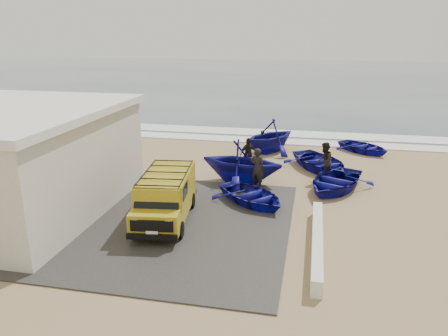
{
  "coord_description": "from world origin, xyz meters",
  "views": [
    {
      "loc": [
        4.63,
        -16.83,
        7.16
      ],
      "look_at": [
        0.76,
        1.71,
        1.2
      ],
      "focal_mm": 35.0,
      "sensor_mm": 36.0,
      "label": 1
    }
  ],
  "objects_px": {
    "parapet": "(317,242)",
    "boat_near_right": "(335,181)",
    "boat_mid_left": "(242,161)",
    "building": "(6,160)",
    "fisherman_front": "(257,168)",
    "van": "(166,195)",
    "boat_far_left": "(270,136)",
    "boat_far_right": "(364,147)",
    "fisherman_middle": "(324,161)",
    "boat_near_left": "(252,196)",
    "fisherman_back": "(248,154)",
    "boat_mid_right": "(320,162)"
  },
  "relations": [
    {
      "from": "building",
      "to": "fisherman_front",
      "type": "xyz_separation_m",
      "value": [
        9.67,
        4.64,
        -1.18
      ]
    },
    {
      "from": "van",
      "to": "boat_far_right",
      "type": "bearing_deg",
      "value": 47.34
    },
    {
      "from": "boat_near_right",
      "to": "boat_far_left",
      "type": "bearing_deg",
      "value": 145.6
    },
    {
      "from": "boat_near_right",
      "to": "van",
      "type": "bearing_deg",
      "value": -119.34
    },
    {
      "from": "boat_mid_right",
      "to": "boat_near_right",
      "type": "bearing_deg",
      "value": -109.0
    },
    {
      "from": "building",
      "to": "fisherman_middle",
      "type": "relative_size",
      "value": 4.9
    },
    {
      "from": "boat_mid_left",
      "to": "parapet",
      "type": "bearing_deg",
      "value": -140.92
    },
    {
      "from": "boat_near_right",
      "to": "fisherman_middle",
      "type": "relative_size",
      "value": 2.13
    },
    {
      "from": "boat_mid_right",
      "to": "boat_far_left",
      "type": "height_order",
      "value": "boat_far_left"
    },
    {
      "from": "building",
      "to": "boat_far_left",
      "type": "relative_size",
      "value": 2.42
    },
    {
      "from": "fisherman_front",
      "to": "parapet",
      "type": "bearing_deg",
      "value": 134.57
    },
    {
      "from": "boat_mid_left",
      "to": "boat_near_right",
      "type": "bearing_deg",
      "value": -83.88
    },
    {
      "from": "boat_far_left",
      "to": "boat_far_right",
      "type": "xyz_separation_m",
      "value": [
        5.68,
        1.08,
        -0.68
      ]
    },
    {
      "from": "boat_far_left",
      "to": "parapet",
      "type": "bearing_deg",
      "value": -39.41
    },
    {
      "from": "boat_near_left",
      "to": "fisherman_front",
      "type": "xyz_separation_m",
      "value": [
        -0.04,
        2.01,
        0.61
      ]
    },
    {
      "from": "van",
      "to": "fisherman_front",
      "type": "bearing_deg",
      "value": 48.14
    },
    {
      "from": "fisherman_front",
      "to": "building",
      "type": "bearing_deg",
      "value": 43.56
    },
    {
      "from": "fisherman_back",
      "to": "fisherman_front",
      "type": "bearing_deg",
      "value": -118.67
    },
    {
      "from": "building",
      "to": "van",
      "type": "relative_size",
      "value": 1.99
    },
    {
      "from": "boat_far_right",
      "to": "fisherman_back",
      "type": "bearing_deg",
      "value": 169.61
    },
    {
      "from": "building",
      "to": "boat_far_left",
      "type": "height_order",
      "value": "building"
    },
    {
      "from": "boat_far_right",
      "to": "boat_far_left",
      "type": "bearing_deg",
      "value": 142.91
    },
    {
      "from": "boat_near_left",
      "to": "boat_mid_left",
      "type": "bearing_deg",
      "value": 61.0
    },
    {
      "from": "parapet",
      "to": "fisherman_middle",
      "type": "bearing_deg",
      "value": 87.92
    },
    {
      "from": "parapet",
      "to": "boat_near_right",
      "type": "bearing_deg",
      "value": 82.81
    },
    {
      "from": "boat_far_left",
      "to": "boat_far_right",
      "type": "height_order",
      "value": "boat_far_left"
    },
    {
      "from": "boat_mid_left",
      "to": "fisherman_middle",
      "type": "relative_size",
      "value": 2.11
    },
    {
      "from": "boat_far_left",
      "to": "van",
      "type": "bearing_deg",
      "value": -67.7
    },
    {
      "from": "parapet",
      "to": "boat_near_right",
      "type": "distance_m",
      "value": 6.21
    },
    {
      "from": "parapet",
      "to": "fisherman_middle",
      "type": "height_order",
      "value": "fisherman_middle"
    },
    {
      "from": "boat_mid_left",
      "to": "boat_near_left",
      "type": "bearing_deg",
      "value": -152.63
    },
    {
      "from": "boat_near_right",
      "to": "boat_far_left",
      "type": "height_order",
      "value": "boat_far_left"
    },
    {
      "from": "boat_far_right",
      "to": "fisherman_middle",
      "type": "bearing_deg",
      "value": -161.01
    },
    {
      "from": "building",
      "to": "parapet",
      "type": "xyz_separation_m",
      "value": [
        12.5,
        -1.0,
        -1.89
      ]
    },
    {
      "from": "boat_near_left",
      "to": "boat_near_right",
      "type": "height_order",
      "value": "boat_near_right"
    },
    {
      "from": "boat_mid_left",
      "to": "boat_far_left",
      "type": "height_order",
      "value": "boat_mid_left"
    },
    {
      "from": "parapet",
      "to": "fisherman_middle",
      "type": "relative_size",
      "value": 3.13
    },
    {
      "from": "van",
      "to": "fisherman_back",
      "type": "xyz_separation_m",
      "value": [
        2.15,
        7.14,
        -0.16
      ]
    },
    {
      "from": "boat_mid_right",
      "to": "parapet",
      "type": "bearing_deg",
      "value": -122.1
    },
    {
      "from": "boat_mid_right",
      "to": "fisherman_front",
      "type": "bearing_deg",
      "value": -161.07
    },
    {
      "from": "van",
      "to": "boat_far_right",
      "type": "relative_size",
      "value": 1.41
    },
    {
      "from": "boat_near_right",
      "to": "fisherman_back",
      "type": "distance_m",
      "value": 5.03
    },
    {
      "from": "boat_near_right",
      "to": "boat_mid_right",
      "type": "relative_size",
      "value": 0.97
    },
    {
      "from": "van",
      "to": "fisherman_middle",
      "type": "xyz_separation_m",
      "value": [
        6.12,
        6.3,
        -0.08
      ]
    },
    {
      "from": "boat_mid_left",
      "to": "fisherman_front",
      "type": "bearing_deg",
      "value": -120.91
    },
    {
      "from": "boat_near_left",
      "to": "boat_mid_right",
      "type": "height_order",
      "value": "boat_mid_right"
    },
    {
      "from": "boat_near_left",
      "to": "fisherman_middle",
      "type": "xyz_separation_m",
      "value": [
        3.07,
        3.94,
        0.58
      ]
    },
    {
      "from": "boat_mid_left",
      "to": "boat_far_right",
      "type": "xyz_separation_m",
      "value": [
        6.45,
        6.98,
        -0.72
      ]
    },
    {
      "from": "boat_near_left",
      "to": "fisherman_back",
      "type": "bearing_deg",
      "value": 53.24
    },
    {
      "from": "van",
      "to": "boat_mid_left",
      "type": "xyz_separation_m",
      "value": [
        2.14,
        5.1,
        0.02
      ]
    }
  ]
}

